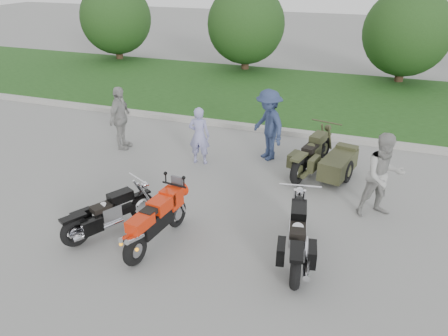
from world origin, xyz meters
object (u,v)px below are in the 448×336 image
(sportbike_red, at_px, (155,220))
(person_stripe, at_px, (199,136))
(person_grey, at_px, (383,176))
(cruiser_sidecar, at_px, (327,161))
(person_back, at_px, (120,118))
(person_denim, at_px, (268,125))
(cruiser_right, at_px, (297,239))
(cruiser_left, at_px, (106,215))

(sportbike_red, relative_size, person_stripe, 1.27)
(sportbike_red, distance_m, person_grey, 4.74)
(cruiser_sidecar, distance_m, person_back, 5.82)
(person_grey, bearing_deg, person_denim, 117.86)
(sportbike_red, height_order, person_back, person_back)
(person_grey, xyz_separation_m, person_back, (-7.11, 1.32, -0.02))
(person_denim, relative_size, person_back, 1.07)
(cruiser_right, distance_m, person_grey, 2.57)
(cruiser_left, height_order, person_back, person_back)
(cruiser_left, xyz_separation_m, person_denim, (2.07, 4.60, 0.56))
(sportbike_red, relative_size, person_grey, 1.07)
(cruiser_left, height_order, person_stripe, person_stripe)
(person_grey, bearing_deg, cruiser_sidecar, 104.43)
(cruiser_left, relative_size, cruiser_right, 0.81)
(cruiser_right, xyz_separation_m, person_grey, (1.33, 2.15, 0.47))
(sportbike_red, distance_m, cruiser_right, 2.65)
(cruiser_left, bearing_deg, cruiser_right, 34.80)
(cruiser_left, relative_size, person_denim, 0.97)
(person_stripe, xyz_separation_m, person_grey, (4.61, -1.13, 0.14))
(cruiser_sidecar, height_order, person_grey, person_grey)
(cruiser_right, height_order, person_stripe, person_stripe)
(cruiser_left, height_order, cruiser_right, cruiser_right)
(cruiser_right, bearing_deg, person_denim, 101.57)
(sportbike_red, relative_size, person_denim, 1.02)
(cruiser_left, xyz_separation_m, person_back, (-2.06, 3.90, 0.50))
(person_stripe, height_order, person_denim, person_denim)
(cruiser_left, relative_size, person_grey, 1.01)
(sportbike_red, distance_m, cruiser_left, 1.12)
(person_back, bearing_deg, cruiser_left, -157.20)
(cruiser_sidecar, xyz_separation_m, person_back, (-5.80, -0.11, 0.47))
(cruiser_right, height_order, person_back, person_back)
(person_denim, height_order, person_back, person_denim)
(person_stripe, bearing_deg, person_back, -10.94)
(person_back, bearing_deg, sportbike_red, -146.08)
(sportbike_red, relative_size, cruiser_sidecar, 0.84)
(person_grey, bearing_deg, person_stripe, 138.26)
(cruiser_left, xyz_separation_m, cruiser_right, (3.72, 0.43, 0.05))
(person_denim, bearing_deg, sportbike_red, -57.54)
(cruiser_sidecar, relative_size, person_back, 1.31)
(cruiser_left, distance_m, cruiser_right, 3.75)
(person_grey, distance_m, person_back, 7.23)
(cruiser_right, xyz_separation_m, cruiser_sidecar, (0.02, 3.59, -0.02))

